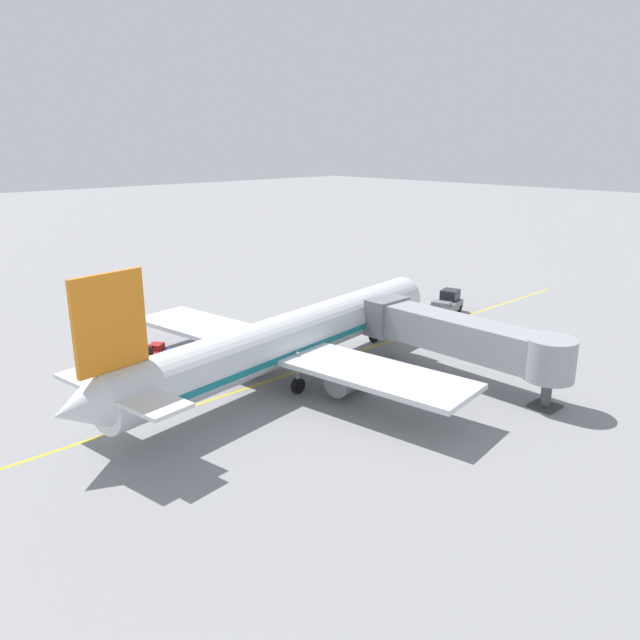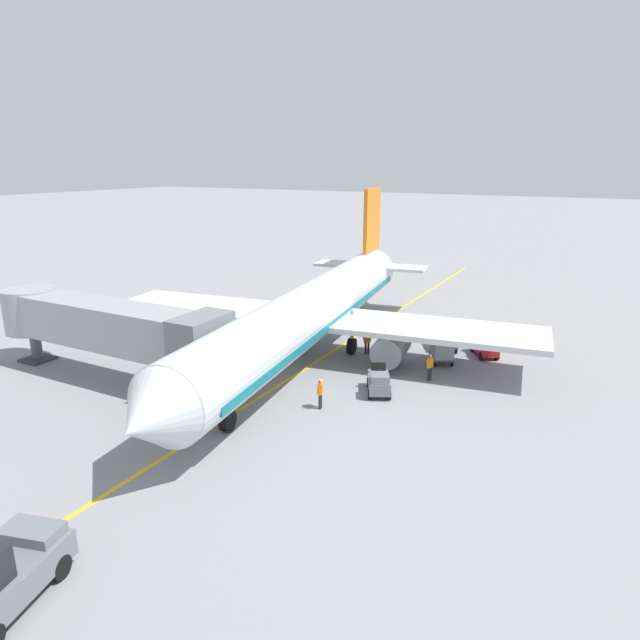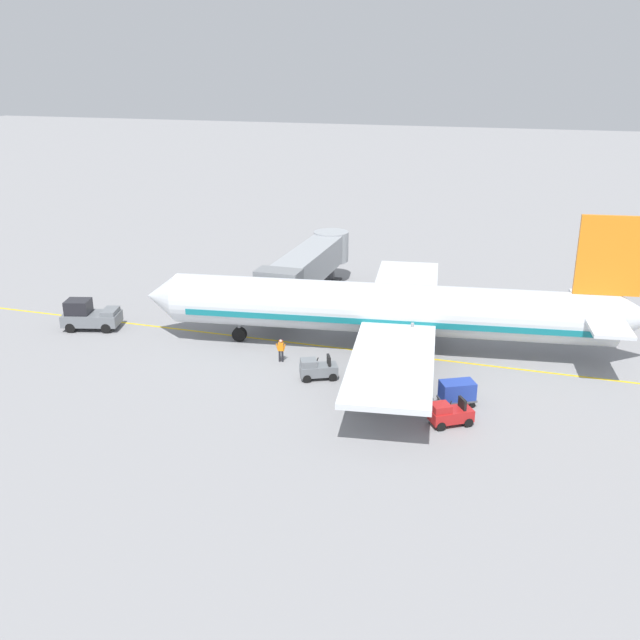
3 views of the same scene
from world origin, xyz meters
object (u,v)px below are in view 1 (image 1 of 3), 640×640
at_px(jet_bridge, 463,336).
at_px(ground_crew_marshaller, 228,341).
at_px(baggage_tug_trailing, 273,340).
at_px(baggage_cart_front, 195,351).
at_px(parked_airliner, 289,339).
at_px(baggage_cart_second_in_train, 169,360).
at_px(baggage_tug_lead, 153,354).
at_px(ground_crew_wing_walker, 240,364).
at_px(ground_crew_loader, 317,335).
at_px(pushback_tractor, 447,303).

xyz_separation_m(jet_bridge, ground_crew_marshaller, (-17.36, -9.09, -2.51)).
distance_m(baggage_tug_trailing, baggage_cart_front, 7.04).
bearing_deg(parked_airliner, baggage_tug_trailing, 151.04).
xyz_separation_m(parked_airliner, jet_bridge, (9.03, 9.27, 0.27)).
relative_size(baggage_cart_second_in_train, ground_crew_marshaller, 1.70).
height_order(baggage_tug_trailing, baggage_cart_front, baggage_tug_trailing).
bearing_deg(baggage_cart_front, jet_bridge, 36.45).
bearing_deg(baggage_tug_trailing, baggage_tug_lead, -112.47).
relative_size(parked_airliner, ground_crew_marshaller, 22.08).
xyz_separation_m(parked_airliner, baggage_cart_second_in_train, (-7.55, -5.96, -2.24)).
relative_size(baggage_tug_trailing, baggage_cart_front, 0.96).
height_order(jet_bridge, ground_crew_wing_walker, jet_bridge).
distance_m(baggage_cart_second_in_train, ground_crew_loader, 13.25).
relative_size(baggage_tug_lead, ground_crew_wing_walker, 1.63).
xyz_separation_m(baggage_tug_trailing, baggage_cart_front, (-1.60, -6.86, 0.24)).
xyz_separation_m(jet_bridge, ground_crew_wing_walker, (-12.06, -11.69, -2.51)).
height_order(baggage_tug_trailing, ground_crew_wing_walker, ground_crew_wing_walker).
bearing_deg(ground_crew_wing_walker, parked_airliner, 38.59).
xyz_separation_m(parked_airliner, baggage_cart_front, (-8.00, -3.31, -2.24)).
relative_size(baggage_tug_lead, baggage_cart_second_in_train, 0.96).
relative_size(jet_bridge, ground_crew_marshaller, 10.07).
bearing_deg(ground_crew_loader, baggage_tug_lead, -114.74).
bearing_deg(baggage_tug_lead, baggage_cart_front, 48.19).
height_order(baggage_cart_front, ground_crew_loader, ground_crew_loader).
bearing_deg(jet_bridge, pushback_tractor, 128.68).
relative_size(baggage_tug_trailing, ground_crew_wing_walker, 1.64).
bearing_deg(baggage_tug_lead, baggage_tug_trailing, 67.53).
relative_size(baggage_tug_lead, baggage_cart_front, 0.96).
bearing_deg(ground_crew_loader, ground_crew_wing_walker, -81.61).
bearing_deg(pushback_tractor, ground_crew_marshaller, -103.39).
bearing_deg(parked_airliner, baggage_cart_second_in_train, -141.73).
xyz_separation_m(parked_airliner, pushback_tractor, (-2.68, 23.90, -2.09)).
bearing_deg(baggage_tug_trailing, parked_airliner, -28.96).
xyz_separation_m(baggage_tug_lead, ground_crew_wing_walker, (7.27, 3.46, 0.24)).
distance_m(baggage_tug_lead, baggage_cart_second_in_train, 2.76).
height_order(jet_bridge, pushback_tractor, jet_bridge).
xyz_separation_m(baggage_tug_lead, baggage_cart_front, (2.29, 2.57, 0.24)).
relative_size(baggage_tug_lead, baggage_tug_trailing, 0.99).
bearing_deg(parked_airliner, jet_bridge, 45.74).
xyz_separation_m(pushback_tractor, baggage_tug_lead, (-7.62, -29.78, -0.39)).
bearing_deg(ground_crew_marshaller, ground_crew_loader, 59.77).
distance_m(jet_bridge, baggage_cart_second_in_train, 22.66).
bearing_deg(baggage_cart_front, parked_airliner, 22.48).
height_order(pushback_tractor, ground_crew_loader, pushback_tractor).
xyz_separation_m(ground_crew_wing_walker, ground_crew_marshaller, (-5.29, 2.60, 0.00)).
distance_m(jet_bridge, ground_crew_wing_walker, 16.98).
distance_m(pushback_tractor, baggage_cart_front, 27.73).
bearing_deg(parked_airliner, baggage_cart_front, -157.52).
distance_m(parked_airliner, baggage_tug_trailing, 7.72).
distance_m(jet_bridge, baggage_tug_trailing, 16.69).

